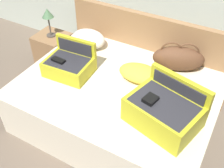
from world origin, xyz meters
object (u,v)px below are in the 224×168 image
pillow_center_head (140,73)px  hard_case_medium (69,65)px  nightstand (54,51)px  table_lamp (48,15)px  bed (117,104)px  hard_case_large (164,111)px  duffel_bag (178,58)px  pillow_near_headboard (89,39)px

pillow_center_head → hard_case_medium: bearing=-159.2°
hard_case_medium → nightstand: (-0.74, 0.57, -0.41)m
hard_case_medium → pillow_center_head: 0.77m
table_lamp → hard_case_medium: bearing=-37.6°
nightstand → bed: bearing=-21.3°
hard_case_medium → table_lamp: size_ratio=1.29×
hard_case_medium → nightstand: hard_case_medium is taller
table_lamp → hard_case_large: bearing=-21.8°
bed → duffel_bag: bearing=52.2°
bed → hard_case_large: 0.77m
hard_case_medium → duffel_bag: 1.19m
hard_case_large → table_lamp: bearing=172.8°
pillow_center_head → table_lamp: table_lamp is taller
hard_case_large → hard_case_medium: (-1.15, 0.18, -0.04)m
hard_case_medium → pillow_near_headboard: hard_case_medium is taller
duffel_bag → nightstand: duffel_bag is taller
hard_case_large → table_lamp: size_ratio=1.78×
hard_case_medium → nightstand: size_ratio=0.98×
hard_case_medium → pillow_near_headboard: bearing=97.2°
table_lamp → nightstand: bearing=90.0°
pillow_near_headboard → table_lamp: size_ratio=1.08×
hard_case_medium → bed: bearing=2.9°
pillow_center_head → nightstand: (-1.46, 0.30, -0.37)m
bed → pillow_near_headboard: (-0.66, 0.48, 0.39)m
hard_case_large → pillow_near_headboard: hard_case_large is taller
pillow_near_headboard → pillow_center_head: bearing=-18.3°
duffel_bag → table_lamp: size_ratio=1.56×
duffel_bag → pillow_near_headboard: (-1.10, -0.09, -0.03)m
pillow_center_head → hard_case_large: bearing=-46.4°
hard_case_medium → nightstand: bearing=138.6°
nightstand → duffel_bag: bearing=2.2°
bed → nightstand: (-1.29, 0.51, -0.02)m
hard_case_medium → nightstand: 1.02m
hard_case_large → duffel_bag: size_ratio=1.14×
pillow_near_headboard → nightstand: 0.76m
bed → table_lamp: bearing=158.7°
duffel_bag → nightstand: 1.80m
hard_case_large → pillow_near_headboard: (-1.25, 0.73, -0.04)m
bed → table_lamp: (-1.29, 0.51, 0.53)m
pillow_center_head → pillow_near_headboard: bearing=161.7°
pillow_center_head → table_lamp: size_ratio=1.19×
hard_case_large → duffel_bag: (-0.15, 0.82, -0.01)m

